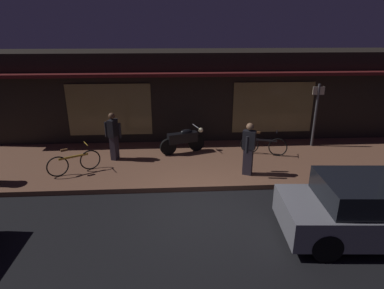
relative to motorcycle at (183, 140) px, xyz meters
name	(u,v)px	position (x,y,z in m)	size (l,w,h in m)	color
ground_plane	(204,210)	(0.41, -3.76, -0.65)	(60.00, 60.00, 0.00)	black
sidewalk_slab	(196,162)	(0.41, -0.76, -0.57)	(18.00, 4.00, 0.15)	brown
storefront_building	(190,94)	(0.41, 2.63, 1.16)	(18.00, 3.30, 3.60)	black
motorcycle	(183,140)	(0.00, 0.00, 0.00)	(1.65, 0.76, 0.97)	black
bicycle_parked	(263,145)	(2.87, -0.38, -0.14)	(1.58, 0.63, 0.91)	black
bicycle_extra	(74,162)	(-3.49, -1.56, -0.14)	(1.47, 0.85, 0.91)	black
person_photographer	(113,135)	(-2.41, -0.50, 0.38)	(0.61, 0.43, 1.67)	#28232D
person_bystander	(249,148)	(1.93, -1.99, 0.38)	(0.44, 0.59, 1.67)	#28232D
sign_post	(316,112)	(5.01, 0.43, 0.86)	(0.44, 0.09, 2.40)	#47474C
parked_car_far	(374,210)	(4.04, -5.14, 0.06)	(4.20, 2.01, 1.42)	black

